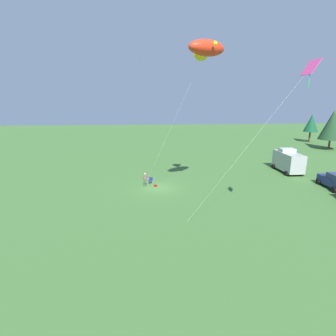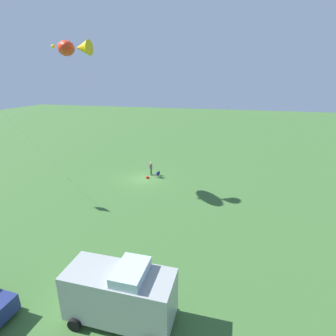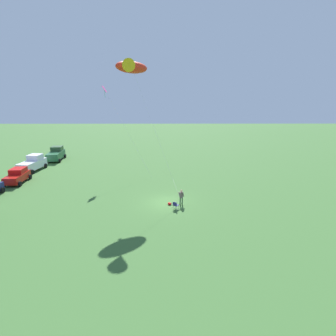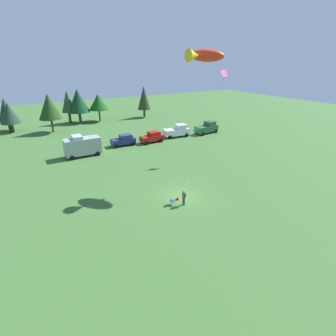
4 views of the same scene
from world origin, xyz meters
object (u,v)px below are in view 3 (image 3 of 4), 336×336
at_px(person_kite_flyer, 181,196).
at_px(truck_white_pickup, 33,163).
at_px(folding_chair, 175,205).
at_px(truck_green_flatbed, 56,154).
at_px(car_red_sedan, 17,176).
at_px(kite_large_fish, 131,67).
at_px(backpack_on_grass, 170,204).
at_px(kite_diamond_rainbow, 106,92).

distance_m(person_kite_flyer, truck_white_pickup, 26.06).
height_order(person_kite_flyer, folding_chair, person_kite_flyer).
bearing_deg(truck_green_flatbed, car_red_sedan, 173.61).
relative_size(truck_green_flatbed, kite_large_fish, 0.34).
xyz_separation_m(person_kite_flyer, backpack_on_grass, (0.04, 1.24, -0.91)).
bearing_deg(folding_chair, kite_large_fish, 67.48).
height_order(backpack_on_grass, kite_large_fish, kite_large_fish).
bearing_deg(car_red_sedan, truck_white_pickup, 4.37).
bearing_deg(person_kite_flyer, kite_diamond_rainbow, 36.13).
bearing_deg(backpack_on_grass, folding_chair, -152.35).
relative_size(backpack_on_grass, kite_large_fish, 0.02).
distance_m(person_kite_flyer, truck_green_flatbed, 29.33).
relative_size(truck_white_pickup, kite_diamond_rainbow, 0.41).
distance_m(person_kite_flyer, backpack_on_grass, 1.54).
bearing_deg(kite_large_fish, folding_chair, -145.16).
distance_m(kite_large_fish, kite_diamond_rainbow, 9.37).
bearing_deg(folding_chair, car_red_sedan, 100.22).
height_order(truck_green_flatbed, kite_large_fish, kite_large_fish).
relative_size(car_red_sedan, truck_green_flatbed, 0.83).
height_order(backpack_on_grass, truck_white_pickup, truck_white_pickup).
xyz_separation_m(car_red_sedan, truck_green_flatbed, (12.54, -0.10, 0.15)).
xyz_separation_m(truck_white_pickup, kite_large_fish, (-7.40, -16.75, 13.36)).
xyz_separation_m(folding_chair, kite_large_fish, (7.10, 4.94, 13.97)).
relative_size(folding_chair, truck_green_flatbed, 0.16).
xyz_separation_m(kite_large_fish, kite_diamond_rainbow, (7.62, 4.77, -2.65)).
distance_m(car_red_sedan, kite_large_fish, 20.92).
height_order(folding_chair, truck_white_pickup, truck_white_pickup).
relative_size(backpack_on_grass, kite_diamond_rainbow, 0.03).
height_order(car_red_sedan, kite_diamond_rainbow, kite_diamond_rainbow).
bearing_deg(truck_white_pickup, person_kite_flyer, -114.13).
distance_m(car_red_sedan, kite_diamond_rainbow, 16.71).
bearing_deg(truck_green_flatbed, kite_diamond_rainbow, -126.11).
bearing_deg(kite_large_fish, person_kite_flyer, -137.07).
height_order(folding_chair, car_red_sedan, car_red_sedan).
height_order(kite_large_fish, kite_diamond_rainbow, kite_large_fish).
xyz_separation_m(person_kite_flyer, truck_white_pickup, (13.42, 22.34, 0.08)).
bearing_deg(person_kite_flyer, kite_large_fish, 41.80).
bearing_deg(truck_green_flatbed, folding_chair, -141.46).
height_order(truck_white_pickup, truck_green_flatbed, same).
relative_size(kite_large_fish, kite_diamond_rainbow, 1.20).
bearing_deg(kite_diamond_rainbow, backpack_on_grass, -146.13).
xyz_separation_m(folding_chair, backpack_on_grass, (1.12, 0.59, -0.38)).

